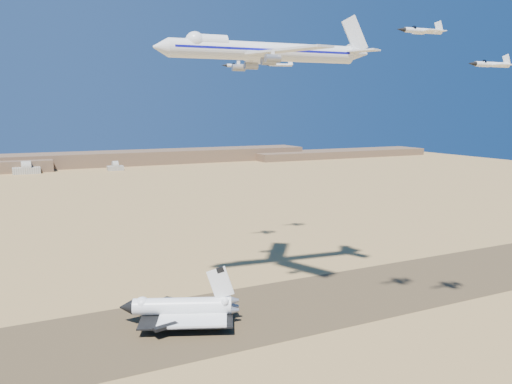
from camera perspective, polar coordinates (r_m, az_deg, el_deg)
name	(u,v)px	position (r m, az deg, el deg)	size (l,w,h in m)	color
ground	(243,315)	(183.20, -1.47, -13.84)	(1200.00, 1200.00, 0.00)	tan
runway	(243,315)	(183.19, -1.47, -13.83)	(600.00, 50.00, 0.06)	brown
ridgeline	(127,160)	(697.28, -14.50, 3.59)	(960.00, 90.00, 18.00)	brown
hangars	(23,170)	(635.89, -25.10, 2.25)	(200.50, 29.50, 30.00)	#B4B09F
shuttle	(181,308)	(176.36, -8.51, -12.99)	(41.08, 34.40, 19.98)	white
carrier_747	(258,51)	(182.42, 0.26, 15.80)	(81.41, 62.63, 20.23)	white
crew_a	(217,326)	(172.48, -4.49, -15.01)	(0.69, 0.45, 1.89)	orange
crew_b	(218,327)	(171.86, -4.39, -15.12)	(0.89, 0.51, 1.82)	orange
crew_c	(207,325)	(173.62, -5.66, -14.91)	(0.96, 0.49, 1.64)	orange
chase_jet_a	(422,31)	(156.63, 18.44, 17.10)	(15.62, 8.56, 3.90)	white
chase_jet_b	(491,64)	(163.43, 25.29, 13.06)	(16.01, 8.61, 3.99)	white
chase_jet_c	(239,66)	(237.72, -1.91, 14.24)	(15.70, 8.84, 3.94)	white
chase_jet_d	(280,65)	(257.86, 2.74, 14.32)	(14.67, 8.42, 3.71)	white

